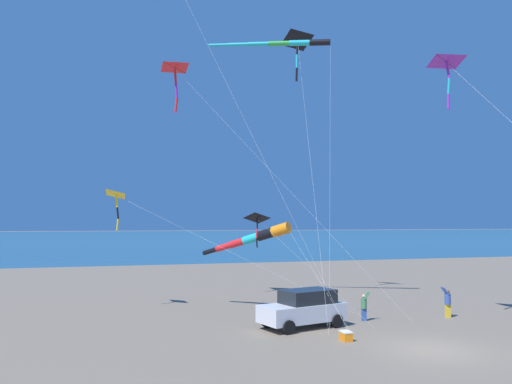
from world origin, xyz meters
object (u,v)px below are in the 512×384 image
Objects in this scene: kite_delta_small_distant at (447,62)px; kite_delta_black_fish_shape at (257,219)px; kite_windsock_red_high_left at (256,237)px; kite_delta_striped_overhead at (117,195)px; kite_delta_teal_far_right at (175,68)px; cooler_box at (346,336)px; kite_windsock_checkered_midright at (286,43)px; parked_car at (304,308)px; person_adult_flyer at (448,301)px; person_child_grey_jacket at (364,305)px; kite_delta_rainbow_low_near at (298,41)px.

kite_delta_small_distant is 12.51m from kite_delta_black_fish_shape.
kite_windsock_red_high_left is (-7.38, -7.95, -9.02)m from kite_delta_small_distant.
kite_delta_striped_overhead is at bearing -122.19° from kite_delta_small_distant.
cooler_box is at bearing 27.45° from kite_delta_teal_far_right.
kite_windsock_checkered_midright is at bearing 148.47° from kite_delta_black_fish_shape.
kite_delta_teal_far_right is (-8.57, -5.38, 14.24)m from parked_car.
parked_car is at bearing -12.60° from kite_windsock_checkered_midright.
kite_delta_black_fish_shape is (-0.41, -2.28, 4.45)m from parked_car.
kite_windsock_checkered_midright is 7.32m from kite_delta_teal_far_right.
cooler_box is 19.21m from kite_windsock_checkered_midright.
person_adult_flyer is 11.74m from kite_delta_black_fish_shape.
kite_delta_black_fish_shape is (0.21, -5.98, 4.57)m from person_child_grey_jacket.
cooler_box is at bearing -4.30° from kite_windsock_checkered_midright.
kite_delta_black_fish_shape reaches higher than parked_car.
kite_delta_black_fish_shape is at bearing -15.79° from kite_windsock_red_high_left.
parked_car is 17.19m from kite_windsock_checkered_midright.
kite_windsock_checkered_midright is 12.77m from kite_windsock_red_high_left.
kite_delta_black_fish_shape is at bearing 20.77° from kite_delta_teal_far_right.
parked_car is 13.17m from kite_delta_striped_overhead.
kite_windsock_checkered_midright is 1.54× the size of kite_windsock_red_high_left.
kite_windsock_checkered_midright is (-8.81, -5.54, 3.44)m from kite_delta_small_distant.
parked_car is 0.27× the size of kite_windsock_checkered_midright.
kite_windsock_checkered_midright is 0.92× the size of kite_delta_rainbow_low_near.
person_adult_flyer is at bearing 88.76° from kite_delta_black_fish_shape.
kite_delta_striped_overhead is (-7.70, -8.91, 5.91)m from parked_car.
kite_delta_striped_overhead is (0.87, -3.53, -8.32)m from kite_delta_teal_far_right.
kite_windsock_checkered_midright is (-6.50, 1.45, 15.84)m from parked_car.
kite_windsock_red_high_left is (-4.90, -9.53, 3.42)m from person_adult_flyer.
cooler_box is at bearing -38.03° from person_child_grey_jacket.
kite_windsock_red_high_left is at bearing 71.74° from kite_delta_striped_overhead.
person_adult_flyer is 0.11× the size of kite_delta_teal_far_right.
kite_delta_striped_overhead reaches higher than person_child_grey_jacket.
cooler_box is 21.48m from kite_delta_rainbow_low_near.
kite_delta_striped_overhead reaches higher than cooler_box.
parked_car is 0.42× the size of kite_windsock_red_high_left.
kite_delta_rainbow_low_near reaches higher than person_child_grey_jacket.
kite_delta_teal_far_right is (0.19, -8.60, -2.70)m from kite_delta_rainbow_low_near.
kite_delta_small_distant is 2.25× the size of kite_delta_black_fish_shape.
kite_delta_small_distant is at bearing 97.93° from cooler_box.
kite_delta_teal_far_right reaches higher than kite_delta_black_fish_shape.
cooler_box is at bearing 39.97° from kite_delta_black_fish_shape.
kite_windsock_red_high_left is at bearing -117.22° from person_adult_flyer.
kite_delta_teal_far_right is at bearing -121.05° from person_adult_flyer.
kite_windsock_red_high_left reaches higher than person_adult_flyer.
cooler_box is 0.04× the size of kite_windsock_checkered_midright.
kite_windsock_checkered_midright reaches higher than kite_delta_black_fish_shape.
kite_delta_black_fish_shape is at bearing -31.53° from kite_windsock_checkered_midright.
person_adult_flyer is 0.09× the size of kite_delta_rainbow_low_near.
person_child_grey_jacket is at bearing 3.33° from kite_delta_rainbow_low_near.
kite_delta_black_fish_shape is at bearing -106.33° from kite_delta_small_distant.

